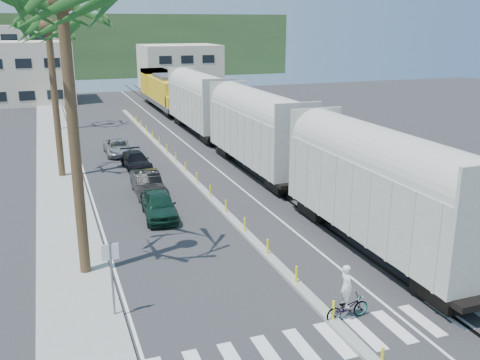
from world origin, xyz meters
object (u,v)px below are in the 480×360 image
object	(u,v)px
car_lead	(159,205)
car_second	(147,183)
street_sign	(111,268)
cyclist	(347,302)

from	to	relation	value
car_lead	car_second	bearing A→B (deg)	92.53
street_sign	car_second	size ratio (longest dim) A/B	0.67
car_lead	street_sign	bearing A→B (deg)	-106.20
cyclist	car_lead	bearing A→B (deg)	14.01
car_lead	cyclist	world-z (taller)	cyclist
street_sign	car_second	world-z (taller)	street_sign
street_sign	car_second	xyz separation A→B (m)	(3.84, 14.05, -1.23)
street_sign	car_lead	xyz separation A→B (m)	(3.70, 9.79, -1.25)
car_second	car_lead	bearing A→B (deg)	-91.23
car_lead	car_second	size ratio (longest dim) A/B	0.97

